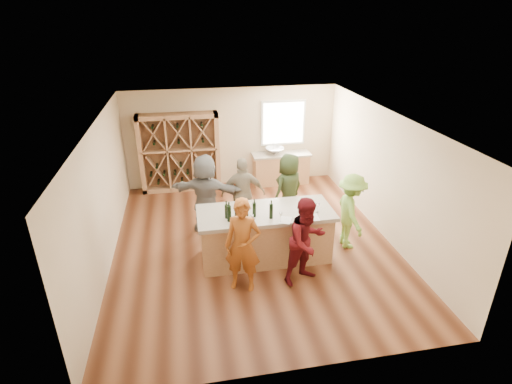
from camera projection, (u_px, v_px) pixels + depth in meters
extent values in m
cube|color=brown|center=(253.00, 245.00, 8.92)|extent=(6.00, 7.00, 0.10)
cube|color=white|center=(253.00, 117.00, 7.71)|extent=(6.00, 7.00, 0.10)
cube|color=beige|center=(232.00, 137.00, 11.48)|extent=(6.00, 0.10, 2.80)
cube|color=beige|center=(301.00, 295.00, 5.14)|extent=(6.00, 0.10, 2.80)
cube|color=beige|center=(100.00, 197.00, 7.81)|extent=(0.10, 7.00, 2.80)
cube|color=beige|center=(389.00, 175.00, 8.82)|extent=(0.10, 7.00, 2.80)
cube|color=white|center=(283.00, 123.00, 11.51)|extent=(1.30, 0.06, 1.30)
cube|color=white|center=(283.00, 123.00, 11.48)|extent=(1.18, 0.01, 1.18)
cube|color=tan|center=(180.00, 153.00, 11.11)|extent=(2.20, 0.45, 2.20)
cube|color=tan|center=(281.00, 169.00, 11.81)|extent=(1.60, 0.58, 0.86)
cube|color=#A09583|center=(281.00, 154.00, 11.62)|extent=(1.70, 0.62, 0.06)
imported|color=silver|center=(275.00, 151.00, 11.53)|extent=(0.54, 0.54, 0.19)
cylinder|color=silver|center=(273.00, 147.00, 11.67)|extent=(0.02, 0.02, 0.30)
cube|color=tan|center=(265.00, 236.00, 8.19)|extent=(2.60, 1.00, 1.00)
cube|color=#A09583|center=(265.00, 213.00, 7.97)|extent=(2.72, 1.12, 0.08)
cylinder|color=black|center=(227.00, 211.00, 7.63)|extent=(0.08, 0.08, 0.28)
cylinder|color=black|center=(229.00, 214.00, 7.51)|extent=(0.09, 0.09, 0.32)
cylinder|color=black|center=(236.00, 210.00, 7.67)|extent=(0.08, 0.08, 0.30)
cylinder|color=black|center=(247.00, 212.00, 7.60)|extent=(0.08, 0.08, 0.29)
cylinder|color=black|center=(254.00, 210.00, 7.69)|extent=(0.09, 0.09, 0.29)
cone|color=white|center=(252.00, 220.00, 7.43)|extent=(0.09, 0.09, 0.19)
cone|color=white|center=(281.00, 217.00, 7.52)|extent=(0.08, 0.08, 0.19)
cone|color=white|center=(308.00, 215.00, 7.62)|extent=(0.07, 0.07, 0.17)
cone|color=white|center=(318.00, 208.00, 7.87)|extent=(0.10, 0.10, 0.20)
cube|color=white|center=(250.00, 224.00, 7.49)|extent=(0.25, 0.31, 0.00)
cube|color=white|center=(285.00, 220.00, 7.62)|extent=(0.32, 0.36, 0.00)
cube|color=white|center=(313.00, 217.00, 7.72)|extent=(0.24, 0.31, 0.00)
imported|color=#994C19|center=(243.00, 246.00, 7.12)|extent=(0.78, 0.68, 1.81)
imported|color=#590F14|center=(307.00, 241.00, 7.35)|extent=(0.95, 0.76, 1.72)
imported|color=#8CC64C|center=(351.00, 211.00, 8.47)|extent=(0.56, 1.10, 1.67)
imported|color=gray|center=(243.00, 194.00, 9.22)|extent=(1.06, 0.62, 1.73)
imported|color=#263319|center=(289.00, 189.00, 9.46)|extent=(1.01, 0.92, 1.73)
imported|color=slate|center=(206.00, 194.00, 9.06)|extent=(1.83, 1.10, 1.86)
cylinder|color=black|center=(271.00, 211.00, 7.63)|extent=(0.07, 0.07, 0.30)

